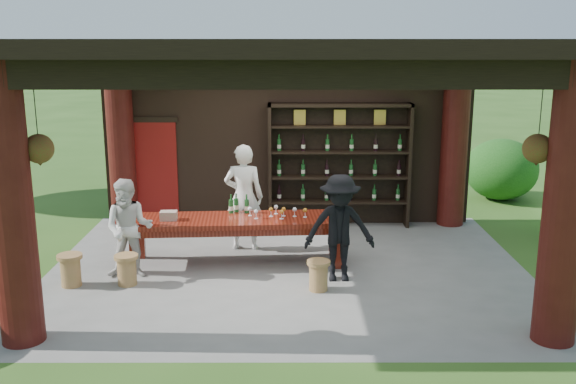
{
  "coord_description": "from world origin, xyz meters",
  "views": [
    {
      "loc": [
        -0.02,
        -9.43,
        3.5
      ],
      "look_at": [
        0.0,
        0.4,
        1.15
      ],
      "focal_mm": 40.0,
      "sensor_mm": 36.0,
      "label": 1
    }
  ],
  "objects_px": {
    "host": "(244,197)",
    "guest_woman": "(129,229)",
    "stool_far_left": "(71,269)",
    "stool_near_left": "(127,269)",
    "napkin_basket": "(169,216)",
    "tasting_table": "(237,225)",
    "stool_near_right": "(318,275)",
    "guest_man": "(340,228)",
    "wine_shelf": "(339,165)"
  },
  "relations": [
    {
      "from": "guest_man",
      "to": "tasting_table",
      "type": "bearing_deg",
      "value": 152.3
    },
    {
      "from": "host",
      "to": "guest_woman",
      "type": "distance_m",
      "value": 2.11
    },
    {
      "from": "stool_near_left",
      "to": "stool_far_left",
      "type": "distance_m",
      "value": 0.81
    },
    {
      "from": "stool_near_left",
      "to": "host",
      "type": "height_order",
      "value": "host"
    },
    {
      "from": "stool_far_left",
      "to": "stool_near_left",
      "type": "bearing_deg",
      "value": 2.9
    },
    {
      "from": "tasting_table",
      "to": "stool_far_left",
      "type": "height_order",
      "value": "tasting_table"
    },
    {
      "from": "stool_near_right",
      "to": "host",
      "type": "xyz_separation_m",
      "value": [
        -1.18,
        1.89,
        0.67
      ]
    },
    {
      "from": "guest_woman",
      "to": "guest_man",
      "type": "bearing_deg",
      "value": -4.51
    },
    {
      "from": "wine_shelf",
      "to": "stool_far_left",
      "type": "xyz_separation_m",
      "value": [
        -4.12,
        -3.11,
        -0.92
      ]
    },
    {
      "from": "tasting_table",
      "to": "stool_near_right",
      "type": "relative_size",
      "value": 7.79
    },
    {
      "from": "wine_shelf",
      "to": "napkin_basket",
      "type": "relative_size",
      "value": 10.26
    },
    {
      "from": "host",
      "to": "napkin_basket",
      "type": "distance_m",
      "value": 1.41
    },
    {
      "from": "guest_man",
      "to": "stool_near_left",
      "type": "bearing_deg",
      "value": -178.53
    },
    {
      "from": "host",
      "to": "guest_man",
      "type": "relative_size",
      "value": 1.13
    },
    {
      "from": "tasting_table",
      "to": "guest_woman",
      "type": "xyz_separation_m",
      "value": [
        -1.57,
        -0.59,
        0.12
      ]
    },
    {
      "from": "guest_woman",
      "to": "host",
      "type": "bearing_deg",
      "value": 37.45
    },
    {
      "from": "tasting_table",
      "to": "guest_woman",
      "type": "bearing_deg",
      "value": -159.23
    },
    {
      "from": "stool_far_left",
      "to": "guest_man",
      "type": "xyz_separation_m",
      "value": [
        3.91,
        0.24,
        0.55
      ]
    },
    {
      "from": "stool_far_left",
      "to": "guest_man",
      "type": "relative_size",
      "value": 0.3
    },
    {
      "from": "wine_shelf",
      "to": "host",
      "type": "distance_m",
      "value": 2.23
    },
    {
      "from": "tasting_table",
      "to": "napkin_basket",
      "type": "height_order",
      "value": "napkin_basket"
    },
    {
      "from": "guest_man",
      "to": "stool_far_left",
      "type": "bearing_deg",
      "value": -178.69
    },
    {
      "from": "guest_woman",
      "to": "guest_man",
      "type": "relative_size",
      "value": 0.94
    },
    {
      "from": "tasting_table",
      "to": "host",
      "type": "xyz_separation_m",
      "value": [
        0.06,
        0.73,
        0.27
      ]
    },
    {
      "from": "stool_near_right",
      "to": "guest_woman",
      "type": "height_order",
      "value": "guest_woman"
    },
    {
      "from": "stool_far_left",
      "to": "guest_woman",
      "type": "bearing_deg",
      "value": 26.5
    },
    {
      "from": "guest_woman",
      "to": "napkin_basket",
      "type": "relative_size",
      "value": 5.78
    },
    {
      "from": "stool_near_left",
      "to": "napkin_basket",
      "type": "relative_size",
      "value": 1.76
    },
    {
      "from": "stool_far_left",
      "to": "host",
      "type": "bearing_deg",
      "value": 35.5
    },
    {
      "from": "stool_near_right",
      "to": "host",
      "type": "distance_m",
      "value": 2.33
    },
    {
      "from": "tasting_table",
      "to": "stool_near_left",
      "type": "height_order",
      "value": "tasting_table"
    },
    {
      "from": "host",
      "to": "guest_woman",
      "type": "height_order",
      "value": "host"
    },
    {
      "from": "guest_woman",
      "to": "napkin_basket",
      "type": "distance_m",
      "value": 0.7
    },
    {
      "from": "stool_near_left",
      "to": "stool_near_right",
      "type": "relative_size",
      "value": 1.03
    },
    {
      "from": "host",
      "to": "wine_shelf",
      "type": "bearing_deg",
      "value": -137.3
    },
    {
      "from": "wine_shelf",
      "to": "stool_near_right",
      "type": "relative_size",
      "value": 6.04
    },
    {
      "from": "stool_far_left",
      "to": "wine_shelf",
      "type": "bearing_deg",
      "value": 37.06
    },
    {
      "from": "stool_far_left",
      "to": "napkin_basket",
      "type": "height_order",
      "value": "napkin_basket"
    },
    {
      "from": "stool_near_left",
      "to": "guest_woman",
      "type": "xyz_separation_m",
      "value": [
        -0.02,
        0.35,
        0.51
      ]
    },
    {
      "from": "stool_near_right",
      "to": "tasting_table",
      "type": "bearing_deg",
      "value": 136.94
    },
    {
      "from": "host",
      "to": "guest_woman",
      "type": "relative_size",
      "value": 1.2
    },
    {
      "from": "guest_man",
      "to": "wine_shelf",
      "type": "bearing_deg",
      "value": 83.5
    },
    {
      "from": "host",
      "to": "stool_far_left",
      "type": "bearing_deg",
      "value": 39.06
    },
    {
      "from": "host",
      "to": "guest_man",
      "type": "xyz_separation_m",
      "value": [
        1.5,
        -1.48,
        -0.1
      ]
    },
    {
      "from": "stool_near_left",
      "to": "guest_woman",
      "type": "bearing_deg",
      "value": 93.63
    },
    {
      "from": "tasting_table",
      "to": "stool_near_left",
      "type": "relative_size",
      "value": 7.54
    },
    {
      "from": "tasting_table",
      "to": "stool_far_left",
      "type": "xyz_separation_m",
      "value": [
        -2.35,
        -0.98,
        -0.38
      ]
    },
    {
      "from": "wine_shelf",
      "to": "host",
      "type": "bearing_deg",
      "value": -140.86
    },
    {
      "from": "host",
      "to": "napkin_basket",
      "type": "bearing_deg",
      "value": 40.96
    },
    {
      "from": "tasting_table",
      "to": "host",
      "type": "relative_size",
      "value": 1.9
    }
  ]
}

